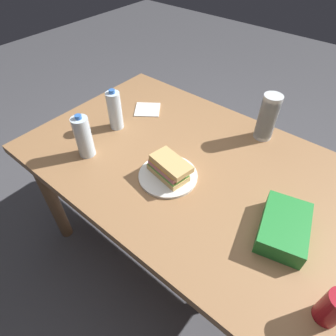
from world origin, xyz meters
name	(u,v)px	position (x,y,z in m)	size (l,w,h in m)	color
ground_plane	(184,249)	(0.00, 0.00, 0.00)	(8.00, 8.00, 0.00)	#4C4C51
dining_table	(190,177)	(0.00, 0.00, 0.65)	(1.49, 0.94, 0.75)	#9E7047
paper_plate	(168,176)	(-0.02, -0.13, 0.76)	(0.24, 0.24, 0.01)	white
sandwich	(169,168)	(-0.02, -0.13, 0.80)	(0.20, 0.12, 0.08)	#DBB26B
soda_can_red	(333,308)	(0.65, -0.27, 0.81)	(0.07, 0.07, 0.12)	maroon
chip_bag	(284,227)	(0.45, -0.09, 0.78)	(0.23, 0.15, 0.07)	#268C38
water_bottle_tall	(115,110)	(-0.44, -0.03, 0.84)	(0.07, 0.07, 0.20)	silver
plastic_cup_stack	(268,117)	(0.16, 0.36, 0.86)	(0.08, 0.08, 0.22)	silver
water_bottle_spare	(83,137)	(-0.39, -0.25, 0.85)	(0.07, 0.07, 0.20)	silver
paper_napkin	(147,110)	(-0.42, 0.18, 0.75)	(0.13, 0.13, 0.01)	white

